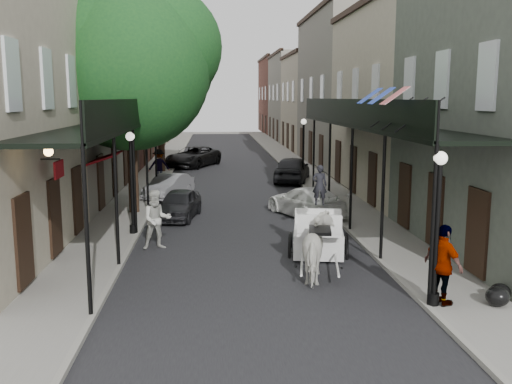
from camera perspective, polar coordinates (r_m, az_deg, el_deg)
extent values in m
plane|color=gray|center=(15.62, 0.10, -9.43)|extent=(140.00, 140.00, 0.00)
cube|color=black|center=(35.12, -2.43, 1.18)|extent=(8.00, 90.00, 0.01)
cube|color=gray|center=(35.31, -10.57, 1.16)|extent=(2.20, 90.00, 0.12)
cube|color=gray|center=(35.63, 5.64, 1.35)|extent=(2.20, 90.00, 0.12)
cube|color=#B3A98F|center=(45.36, -13.99, 9.42)|extent=(5.00, 80.00, 10.50)
cube|color=slate|center=(45.79, 8.06, 9.61)|extent=(5.00, 80.00, 10.50)
cube|color=black|center=(22.10, -14.47, 6.42)|extent=(2.20, 18.00, 0.12)
cube|color=black|center=(21.93, -11.80, 7.80)|extent=(0.06, 18.00, 1.00)
cylinder|color=black|center=(13.38, -16.58, -3.63)|extent=(0.10, 0.10, 4.00)
cylinder|color=black|center=(21.14, -12.06, 1.26)|extent=(0.10, 0.10, 4.00)
cylinder|color=black|center=(29.03, -9.98, 3.51)|extent=(0.10, 0.10, 4.00)
cube|color=black|center=(22.62, 11.51, 6.59)|extent=(2.20, 18.00, 0.12)
cube|color=black|center=(22.33, 8.94, 7.91)|extent=(0.06, 18.00, 1.00)
cylinder|color=black|center=(14.05, 17.28, -3.05)|extent=(0.10, 0.10, 4.00)
cylinder|color=black|center=(21.57, 9.51, 1.50)|extent=(0.10, 0.10, 4.00)
cylinder|color=black|center=(29.34, 5.79, 3.66)|extent=(0.10, 0.10, 4.00)
cylinder|color=#382619|center=(25.07, -12.28, 4.35)|extent=(0.44, 0.44, 5.60)
sphere|color=#15421C|center=(25.00, -12.55, 11.85)|extent=(6.80, 6.80, 6.80)
sphere|color=#15421C|center=(25.51, -9.32, 14.15)|extent=(5.10, 5.10, 5.10)
cylinder|color=#382619|center=(38.97, -9.47, 5.77)|extent=(0.44, 0.44, 5.04)
sphere|color=#15421C|center=(38.90, -9.59, 10.10)|extent=(6.00, 6.00, 6.00)
sphere|color=#15421C|center=(39.43, -7.77, 11.44)|extent=(4.50, 4.50, 4.50)
cylinder|color=black|center=(14.59, 17.29, -10.15)|extent=(0.28, 0.28, 0.30)
cylinder|color=black|center=(14.15, 17.60, -4.22)|extent=(0.12, 0.12, 3.40)
sphere|color=white|center=(13.85, 17.98, 3.24)|extent=(0.32, 0.32, 0.32)
cylinder|color=black|center=(21.49, -12.15, -3.64)|extent=(0.28, 0.28, 0.30)
cylinder|color=black|center=(21.20, -12.30, 0.45)|extent=(0.12, 0.12, 3.40)
sphere|color=white|center=(20.99, -12.48, 5.44)|extent=(0.32, 0.32, 0.32)
cylinder|color=black|center=(33.50, 4.71, 1.21)|extent=(0.28, 0.28, 0.30)
cylinder|color=black|center=(33.31, 4.75, 3.85)|extent=(0.12, 0.12, 3.40)
sphere|color=white|center=(33.18, 4.79, 7.03)|extent=(0.32, 0.32, 0.32)
imported|color=silver|center=(16.08, 6.40, -5.55)|extent=(1.33, 2.29, 1.82)
torus|color=black|center=(19.25, 3.50, -3.69)|extent=(0.34, 1.42, 1.43)
torus|color=black|center=(19.29, 8.90, -3.76)|extent=(0.34, 1.42, 1.43)
torus|color=black|center=(17.83, 4.05, -5.87)|extent=(0.20, 0.74, 0.74)
torus|color=black|center=(17.86, 8.47, -5.93)|extent=(0.20, 0.74, 0.74)
cube|color=white|center=(18.93, 6.24, -2.48)|extent=(1.86, 2.22, 0.77)
cube|color=white|center=(17.68, 6.33, -1.51)|extent=(1.41, 0.82, 0.13)
cube|color=white|center=(17.35, 6.37, -0.60)|extent=(1.33, 0.33, 0.55)
imported|color=black|center=(17.56, 6.37, 0.70)|extent=(0.50, 0.37, 1.24)
imported|color=beige|center=(19.41, -9.90, -2.74)|extent=(1.14, 0.99, 2.01)
imported|color=gray|center=(34.15, -9.68, 2.63)|extent=(1.36, 0.94, 1.92)
imported|color=gray|center=(14.41, 18.22, -6.96)|extent=(0.91, 1.25, 1.97)
imported|color=black|center=(24.19, -7.71, -1.21)|extent=(2.05, 3.82, 1.23)
imported|color=gray|center=(29.17, -8.72, 0.56)|extent=(2.53, 3.88, 1.21)
imported|color=black|center=(42.22, -6.30, 3.54)|extent=(4.49, 5.91, 1.49)
imported|color=white|center=(24.47, 5.01, -0.98)|extent=(3.35, 4.77, 1.28)
imported|color=black|center=(34.40, 3.63, 2.30)|extent=(2.96, 4.93, 1.57)
ellipsoid|color=black|center=(14.99, 23.00, -9.59)|extent=(0.56, 0.56, 0.48)
ellipsoid|color=black|center=(15.52, 23.23, -9.13)|extent=(0.49, 0.49, 0.39)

